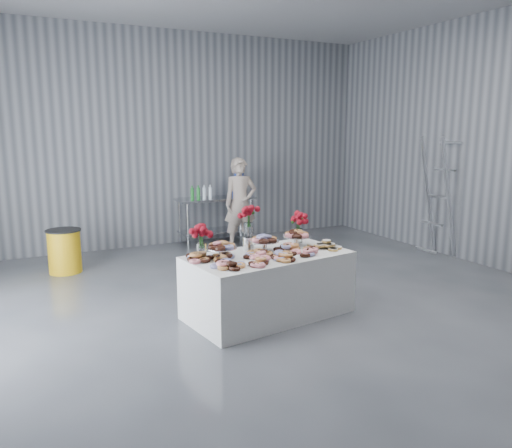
{
  "coord_description": "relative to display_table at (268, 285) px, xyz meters",
  "views": [
    {
      "loc": [
        -2.88,
        -4.78,
        2.2
      ],
      "look_at": [
        -0.13,
        0.75,
        1.02
      ],
      "focal_mm": 35.0,
      "sensor_mm": 36.0,
      "label": 1
    }
  ],
  "objects": [
    {
      "name": "bouquet_left",
      "position": [
        -0.78,
        0.14,
        0.67
      ],
      "size": [
        0.26,
        0.26,
        0.42
      ],
      "color": "white",
      "rests_on": "display_table"
    },
    {
      "name": "trash_barrel",
      "position": [
        -1.98,
        3.01,
        -0.03
      ],
      "size": [
        0.53,
        0.53,
        0.68
      ],
      "rotation": [
        0.0,
        0.0,
        0.42
      ],
      "color": "gold",
      "rests_on": "ground"
    },
    {
      "name": "stepladder",
      "position": [
        3.96,
        1.22,
        0.67
      ],
      "size": [
        0.7,
        0.52,
        2.1
      ],
      "primitive_type": null,
      "rotation": [
        0.0,
        -0.22,
        0.0
      ],
      "color": "silver",
      "rests_on": "ground"
    },
    {
      "name": "drink_bottles",
      "position": [
        0.56,
        3.75,
        0.66
      ],
      "size": [
        0.54,
        0.08,
        0.27
      ],
      "primitive_type": null,
      "color": "#268C33",
      "rests_on": "prep_table"
    },
    {
      "name": "donut_mounds",
      "position": [
        0.0,
        -0.05,
        0.42
      ],
      "size": [
        1.9,
        1.05,
        0.09
      ],
      "primitive_type": null,
      "rotation": [
        0.0,
        0.0,
        0.14
      ],
      "color": "#DC9050",
      "rests_on": "display_table"
    },
    {
      "name": "prep_table",
      "position": [
        0.88,
        3.85,
        0.24
      ],
      "size": [
        1.5,
        0.6,
        0.9
      ],
      "color": "silver",
      "rests_on": "ground"
    },
    {
      "name": "room_walls",
      "position": [
        -0.06,
        -0.18,
        2.26
      ],
      "size": [
        8.04,
        9.04,
        4.02
      ],
      "color": "gray",
      "rests_on": "ground"
    },
    {
      "name": "cake_stand_mid",
      "position": [
        0.03,
        0.16,
        0.52
      ],
      "size": [
        0.36,
        0.36,
        0.17
      ],
      "color": "silver",
      "rests_on": "display_table"
    },
    {
      "name": "display_table",
      "position": [
        0.0,
        0.0,
        0.0
      ],
      "size": [
        2.02,
        1.26,
        0.75
      ],
      "primitive_type": "cube",
      "rotation": [
        0.0,
        0.0,
        0.14
      ],
      "color": "white",
      "rests_on": "ground"
    },
    {
      "name": "water_jug",
      "position": [
        1.38,
        3.85,
        0.77
      ],
      "size": [
        0.28,
        0.28,
        0.55
      ],
      "color": "#4065DC",
      "rests_on": "prep_table"
    },
    {
      "name": "ground",
      "position": [
        0.21,
        -0.25,
        -0.38
      ],
      "size": [
        9.0,
        9.0,
        0.0
      ],
      "primitive_type": "plane",
      "color": "#3D4046",
      "rests_on": "ground"
    },
    {
      "name": "person",
      "position": [
        1.14,
        3.26,
        0.47
      ],
      "size": [
        0.65,
        0.46,
        1.69
      ],
      "primitive_type": "imported",
      "rotation": [
        0.0,
        0.0,
        -0.1
      ],
      "color": "#CC8C93",
      "rests_on": "ground"
    },
    {
      "name": "cake_stand_left",
      "position": [
        -0.57,
        0.07,
        0.52
      ],
      "size": [
        0.36,
        0.36,
        0.17
      ],
      "color": "silver",
      "rests_on": "display_table"
    },
    {
      "name": "bouquet_center",
      "position": [
        -0.1,
        0.34,
        0.75
      ],
      "size": [
        0.26,
        0.26,
        0.57
      ],
      "color": "silver",
      "rests_on": "display_table"
    },
    {
      "name": "cake_stand_right",
      "position": [
        0.52,
        0.23,
        0.52
      ],
      "size": [
        0.36,
        0.36,
        0.17
      ],
      "color": "silver",
      "rests_on": "display_table"
    },
    {
      "name": "bouquet_right",
      "position": [
        0.65,
        0.4,
        0.67
      ],
      "size": [
        0.26,
        0.26,
        0.42
      ],
      "color": "white",
      "rests_on": "display_table"
    },
    {
      "name": "danish_pile",
      "position": [
        0.76,
        -0.04,
        0.43
      ],
      "size": [
        0.48,
        0.48,
        0.11
      ],
      "primitive_type": null,
      "color": "white",
      "rests_on": "display_table"
    }
  ]
}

